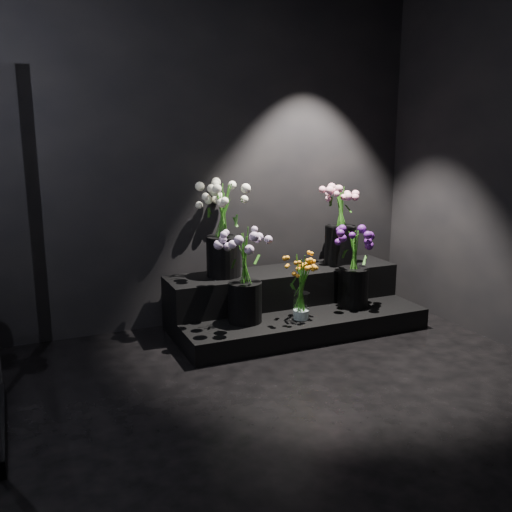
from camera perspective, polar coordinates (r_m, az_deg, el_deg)
floor at (r=3.15m, az=4.83°, el=-17.67°), size 4.00×4.00×0.00m
wall_back at (r=4.58m, az=-6.98°, el=10.25°), size 4.00×0.00×4.00m
display_riser at (r=4.70m, az=3.39°, el=-4.76°), size 1.96×0.87×0.44m
bouquet_orange_bells at (r=4.31m, az=4.58°, el=-3.11°), size 0.30×0.30×0.49m
bouquet_lilac at (r=4.20m, az=-1.13°, el=-1.35°), size 0.46×0.46×0.71m
bouquet_purple at (r=4.64m, az=9.78°, el=-0.86°), size 0.36×0.36×0.62m
bouquet_cream_roses at (r=4.46m, az=-3.30°, el=3.18°), size 0.42×0.42×0.73m
bouquet_pink_roses at (r=4.91m, az=8.48°, el=3.72°), size 0.39×0.39×0.71m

